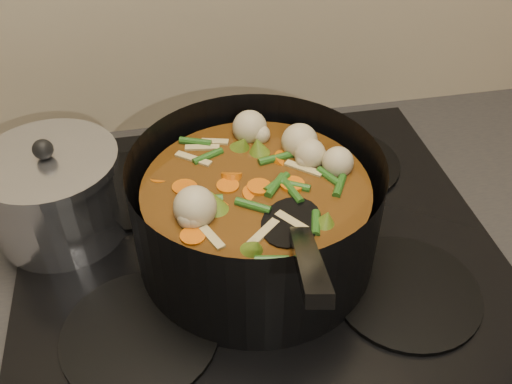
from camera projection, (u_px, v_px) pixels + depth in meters
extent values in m
cube|color=black|center=(257.00, 259.00, 0.80)|extent=(2.64, 0.64, 0.05)
cube|color=black|center=(257.00, 242.00, 0.77)|extent=(0.62, 0.54, 0.02)
cylinder|color=black|center=(140.00, 334.00, 0.65)|extent=(0.18, 0.18, 0.01)
cylinder|color=black|center=(406.00, 291.00, 0.69)|extent=(0.18, 0.18, 0.01)
cylinder|color=black|center=(133.00, 188.00, 0.84)|extent=(0.18, 0.18, 0.01)
cylinder|color=black|center=(341.00, 163.00, 0.89)|extent=(0.18, 0.18, 0.01)
cylinder|color=black|center=(256.00, 211.00, 0.70)|extent=(0.39, 0.39, 0.15)
cylinder|color=black|center=(256.00, 250.00, 0.74)|extent=(0.29, 0.29, 0.01)
cylinder|color=#51270D|center=(256.00, 218.00, 0.70)|extent=(0.27, 0.27, 0.10)
cylinder|color=orange|center=(289.00, 184.00, 0.68)|extent=(0.03, 0.03, 0.03)
cylinder|color=orange|center=(282.00, 156.00, 0.72)|extent=(0.04, 0.04, 0.03)
cylinder|color=orange|center=(225.00, 141.00, 0.74)|extent=(0.04, 0.04, 0.03)
cylinder|color=orange|center=(211.00, 180.00, 0.68)|extent=(0.03, 0.04, 0.03)
cylinder|color=orange|center=(192.00, 218.00, 0.63)|extent=(0.04, 0.04, 0.03)
cylinder|color=orange|center=(254.00, 211.00, 0.64)|extent=(0.04, 0.04, 0.03)
cylinder|color=orange|center=(304.00, 216.00, 0.64)|extent=(0.04, 0.04, 0.03)
cylinder|color=orange|center=(340.00, 179.00, 0.69)|extent=(0.04, 0.03, 0.03)
cylinder|color=orange|center=(278.00, 163.00, 0.71)|extent=(0.04, 0.04, 0.03)
cylinder|color=orange|center=(231.00, 148.00, 0.73)|extent=(0.04, 0.04, 0.03)
cylinder|color=orange|center=(224.00, 182.00, 0.68)|extent=(0.03, 0.03, 0.03)
cylinder|color=orange|center=(204.00, 211.00, 0.64)|extent=(0.04, 0.04, 0.03)
sphere|color=tan|center=(308.00, 173.00, 0.67)|extent=(0.04, 0.04, 0.04)
sphere|color=tan|center=(244.00, 148.00, 0.71)|extent=(0.04, 0.04, 0.04)
sphere|color=tan|center=(203.00, 190.00, 0.65)|extent=(0.04, 0.04, 0.04)
sphere|color=tan|center=(276.00, 214.00, 0.62)|extent=(0.04, 0.04, 0.04)
sphere|color=tan|center=(304.00, 166.00, 0.68)|extent=(0.04, 0.04, 0.04)
cone|color=#5C781E|center=(284.00, 231.00, 0.61)|extent=(0.04, 0.04, 0.04)
cone|color=#5C781E|center=(320.00, 165.00, 0.69)|extent=(0.04, 0.04, 0.04)
cone|color=#5C781E|center=(225.00, 144.00, 0.73)|extent=(0.04, 0.04, 0.04)
cone|color=#5C781E|center=(189.00, 208.00, 0.63)|extent=(0.04, 0.04, 0.04)
cone|color=#5C781E|center=(300.00, 225.00, 0.61)|extent=(0.04, 0.04, 0.04)
cylinder|color=#275F1C|center=(276.00, 164.00, 0.70)|extent=(0.01, 0.04, 0.01)
cylinder|color=#275F1C|center=(236.00, 136.00, 0.74)|extent=(0.04, 0.03, 0.01)
cylinder|color=#275F1C|center=(196.00, 164.00, 0.70)|extent=(0.04, 0.02, 0.01)
cylinder|color=#275F1C|center=(202.00, 196.00, 0.65)|extent=(0.03, 0.04, 0.01)
cylinder|color=#275F1C|center=(239.00, 208.00, 0.64)|extent=(0.03, 0.04, 0.01)
cylinder|color=#275F1C|center=(294.00, 242.00, 0.60)|extent=(0.04, 0.02, 0.01)
cylinder|color=#275F1C|center=(325.00, 201.00, 0.65)|extent=(0.04, 0.03, 0.01)
cylinder|color=#275F1C|center=(304.00, 169.00, 0.69)|extent=(0.01, 0.04, 0.01)
cylinder|color=#275F1C|center=(267.00, 161.00, 0.70)|extent=(0.04, 0.03, 0.01)
cylinder|color=#275F1C|center=(216.00, 140.00, 0.74)|extent=(0.04, 0.02, 0.01)
cylinder|color=#275F1C|center=(188.00, 174.00, 0.68)|extent=(0.03, 0.04, 0.01)
cylinder|color=#275F1C|center=(208.00, 205.00, 0.64)|extent=(0.03, 0.04, 0.01)
cylinder|color=#275F1C|center=(250.00, 210.00, 0.63)|extent=(0.04, 0.02, 0.01)
cylinder|color=#275F1C|center=(315.00, 233.00, 0.61)|extent=(0.04, 0.03, 0.01)
cube|color=tan|center=(200.00, 169.00, 0.69)|extent=(0.04, 0.01, 0.00)
cube|color=tan|center=(212.00, 217.00, 0.63)|extent=(0.02, 0.04, 0.00)
cube|color=tan|center=(292.00, 222.00, 0.62)|extent=(0.04, 0.03, 0.00)
cube|color=tan|center=(316.00, 175.00, 0.68)|extent=(0.04, 0.04, 0.00)
cube|color=tan|center=(259.00, 147.00, 0.73)|extent=(0.03, 0.04, 0.00)
cube|color=tan|center=(198.00, 171.00, 0.69)|extent=(0.04, 0.02, 0.00)
cube|color=tan|center=(214.00, 219.00, 0.62)|extent=(0.01, 0.04, 0.00)
ellipsoid|color=black|center=(291.00, 223.00, 0.62)|extent=(0.10, 0.10, 0.01)
cube|color=black|center=(308.00, 260.00, 0.51)|extent=(0.06, 0.18, 0.11)
cylinder|color=silver|center=(57.00, 198.00, 0.75)|extent=(0.17, 0.17, 0.11)
cylinder|color=silver|center=(47.00, 162.00, 0.71)|extent=(0.18, 0.18, 0.01)
sphere|color=black|center=(43.00, 149.00, 0.70)|extent=(0.03, 0.03, 0.03)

